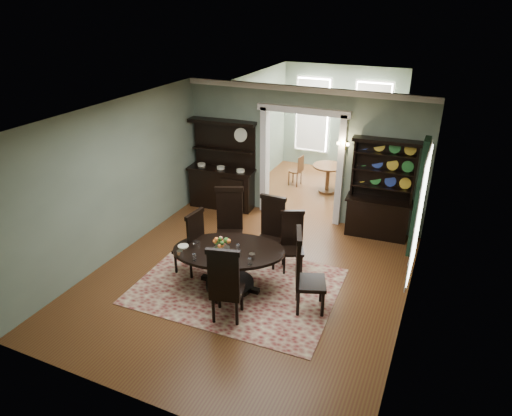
{
  "coord_description": "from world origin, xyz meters",
  "views": [
    {
      "loc": [
        3.0,
        -6.28,
        4.72
      ],
      "look_at": [
        -0.06,
        0.6,
        1.2
      ],
      "focal_mm": 32.0,
      "sensor_mm": 36.0,
      "label": 1
    }
  ],
  "objects": [
    {
      "name": "chair_near",
      "position": [
        0.2,
        -1.14,
        0.72
      ],
      "size": [
        0.6,
        0.58,
        1.36
      ],
      "rotation": [
        0.0,
        0.0,
        0.24
      ],
      "color": "black",
      "rests_on": "rug"
    },
    {
      "name": "room",
      "position": [
        0.0,
        0.04,
        1.58
      ],
      "size": [
        5.51,
        6.01,
        3.01
      ],
      "color": "brown",
      "rests_on": "ground"
    },
    {
      "name": "parlor",
      "position": [
        0.0,
        5.53,
        1.52
      ],
      "size": [
        3.51,
        3.5,
        3.01
      ],
      "color": "brown",
      "rests_on": "ground"
    },
    {
      "name": "doorway_trim",
      "position": [
        0.0,
        3.0,
        1.62
      ],
      "size": [
        2.08,
        0.25,
        2.57
      ],
      "color": "silver",
      "rests_on": "floor"
    },
    {
      "name": "chair_far_right",
      "position": [
        0.6,
        0.79,
        0.6
      ],
      "size": [
        0.55,
        0.54,
        1.15
      ],
      "rotation": [
        0.0,
        0.0,
        3.57
      ],
      "color": "black",
      "rests_on": "rug"
    },
    {
      "name": "centerpiece",
      "position": [
        -0.27,
        -0.36,
        0.83
      ],
      "size": [
        1.45,
        0.93,
        0.24
      ],
      "color": "white",
      "rests_on": "dining_table"
    },
    {
      "name": "chair_far_mid",
      "position": [
        0.14,
        0.85,
        0.7
      ],
      "size": [
        0.52,
        0.48,
        1.34
      ],
      "rotation": [
        0.0,
        0.0,
        3.13
      ],
      "color": "black",
      "rests_on": "rug"
    },
    {
      "name": "right_window",
      "position": [
        2.69,
        0.93,
        1.6
      ],
      "size": [
        0.15,
        1.47,
        2.12
      ],
      "color": "white",
      "rests_on": "wall_right"
    },
    {
      "name": "wall_sconce",
      "position": [
        0.95,
        2.85,
        1.89
      ],
      "size": [
        0.27,
        0.21,
        0.21
      ],
      "color": "gold",
      "rests_on": "back_wall_right"
    },
    {
      "name": "parlor_chair_left",
      "position": [
        -0.68,
        4.75,
        0.45
      ],
      "size": [
        0.37,
        0.36,
        0.84
      ],
      "rotation": [
        0.0,
        0.0,
        1.43
      ],
      "color": "#582F19",
      "rests_on": "parlor_floor"
    },
    {
      "name": "chair_far_left",
      "position": [
        -0.67,
        0.72,
        0.75
      ],
      "size": [
        0.68,
        0.66,
        1.42
      ],
      "rotation": [
        0.0,
        0.0,
        3.54
      ],
      "color": "black",
      "rests_on": "rug"
    },
    {
      "name": "chair_end_left",
      "position": [
        -0.99,
        -0.14,
        0.67
      ],
      "size": [
        0.49,
        0.51,
        1.28
      ],
      "rotation": [
        0.0,
        0.0,
        1.47
      ],
      "color": "black",
      "rests_on": "rug"
    },
    {
      "name": "chair_end_right",
      "position": [
        1.2,
        -0.34,
        0.75
      ],
      "size": [
        0.65,
        0.67,
        1.42
      ],
      "rotation": [
        0.0,
        0.0,
        -1.22
      ],
      "color": "black",
      "rests_on": "rug"
    },
    {
      "name": "sideboard",
      "position": [
        -1.89,
        2.75,
        0.74
      ],
      "size": [
        1.66,
        0.73,
        2.13
      ],
      "rotation": [
        0.0,
        0.0,
        0.1
      ],
      "color": "black",
      "rests_on": "floor"
    },
    {
      "name": "rug",
      "position": [
        -0.06,
        -0.21,
        0.01
      ],
      "size": [
        3.52,
        2.65,
        0.01
      ],
      "primitive_type": "cube",
      "rotation": [
        0.0,
        0.0,
        0.03
      ],
      "color": "maroon",
      "rests_on": "floor"
    },
    {
      "name": "parlor_chair_right",
      "position": [
        0.57,
        4.9,
        0.48
      ],
      "size": [
        0.42,
        0.41,
        0.9
      ],
      "rotation": [
        0.0,
        0.0,
        -1.92
      ],
      "color": "#582F19",
      "rests_on": "parlor_floor"
    },
    {
      "name": "dining_table",
      "position": [
        -0.18,
        -0.27,
        0.53
      ],
      "size": [
        2.28,
        2.28,
        0.76
      ],
      "rotation": [
        0.0,
        0.0,
        0.34
      ],
      "color": "black",
      "rests_on": "rug"
    },
    {
      "name": "welsh_dresser",
      "position": [
        1.82,
        2.77,
        0.77
      ],
      "size": [
        1.39,
        0.59,
        2.12
      ],
      "rotation": [
        0.0,
        0.0,
        0.07
      ],
      "color": "black",
      "rests_on": "floor"
    },
    {
      "name": "parlor_table",
      "position": [
        0.2,
        4.62,
        0.49
      ],
      "size": [
        0.8,
        0.8,
        0.74
      ],
      "color": "#582F19",
      "rests_on": "parlor_floor"
    }
  ]
}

